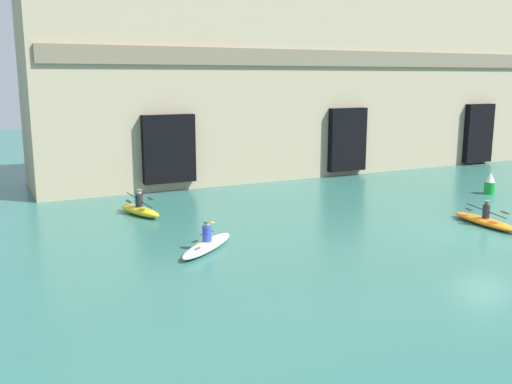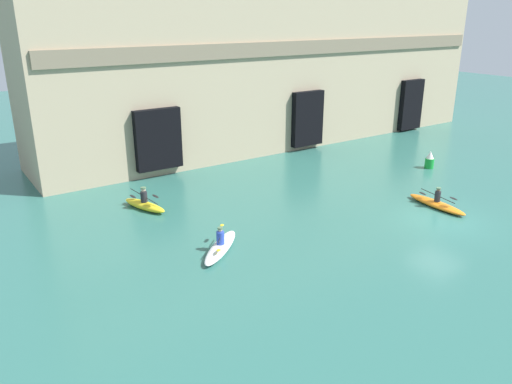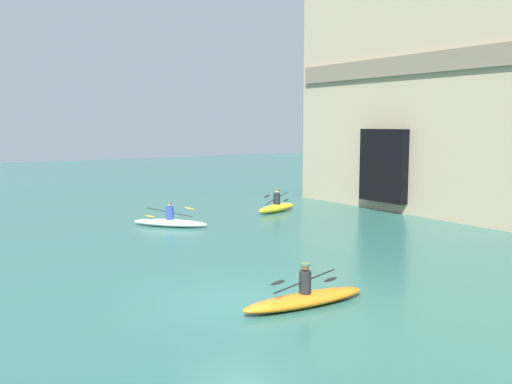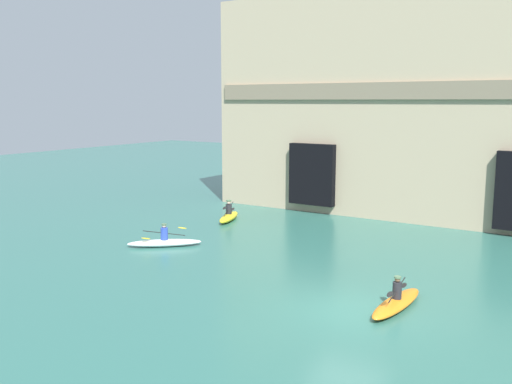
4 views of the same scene
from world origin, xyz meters
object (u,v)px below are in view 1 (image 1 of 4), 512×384
at_px(kayak_orange, 485,221).
at_px(kayak_yellow, 140,209).
at_px(kayak_white, 207,244).
at_px(marker_buoy, 490,184).

relative_size(kayak_orange, kayak_yellow, 1.20).
bearing_deg(kayak_yellow, kayak_white, 168.56).
relative_size(kayak_orange, marker_buoy, 3.10).
bearing_deg(marker_buoy, kayak_orange, -139.33).
bearing_deg(kayak_yellow, kayak_orange, -141.92).
distance_m(kayak_yellow, marker_buoy, 18.89).
bearing_deg(kayak_orange, kayak_yellow, -120.09).
height_order(kayak_white, marker_buoy, marker_buoy).
xyz_separation_m(kayak_orange, kayak_white, (-12.10, 1.98, 0.01)).
bearing_deg(kayak_white, marker_buoy, -32.19).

